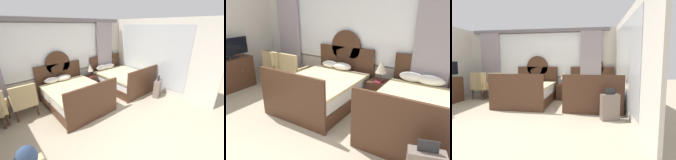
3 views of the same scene
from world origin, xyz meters
The scene contains 12 objects.
ground_plane centered at (0.00, 0.00, 0.00)m, with size 24.00×24.00×0.00m, color tan.
wall_back_window centered at (0.00, 3.63, 1.43)m, with size 5.94×0.22×2.70m.
wall_right_mirror centered at (3.00, 1.54, 1.35)m, with size 0.08×4.23×2.70m.
bed_near_window centered at (-0.05, 2.54, 0.37)m, with size 1.62×2.14×1.64m.
bed_near_mirror centered at (2.09, 2.54, 0.37)m, with size 1.62×2.14×1.64m.
nightstand_between_beds centered at (1.02, 3.26, 0.28)m, with size 0.46×0.49×0.56m.
table_lamp_on_nightstand centered at (1.06, 3.25, 0.91)m, with size 0.27×0.27×0.50m.
book_on_nightstand centered at (1.05, 3.17, 0.58)m, with size 0.18×0.26×0.03m.
armchair_by_window_left centered at (-1.38, 2.92, 0.53)m, with size 0.63×0.63×1.01m.
armchair_by_window_centre centered at (-2.13, 2.92, 0.53)m, with size 0.77×0.77×1.01m.
armchair_by_window_right centered at (-2.10, 2.92, 0.53)m, with size 0.62×0.62×1.01m.
suitcase_on_floor centered at (2.50, 1.09, 0.32)m, with size 0.47×0.30×0.78m.
Camera 3 is at (2.01, -3.05, 1.38)m, focal length 27.40 mm.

